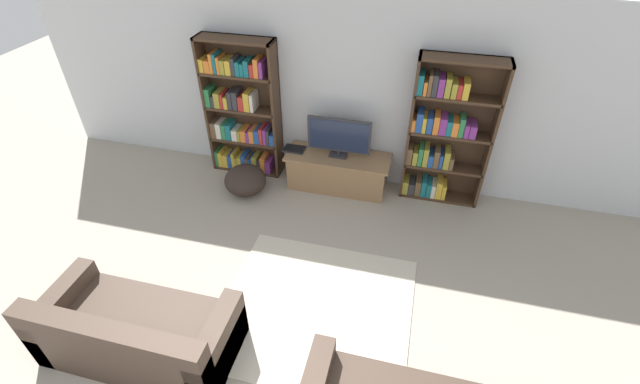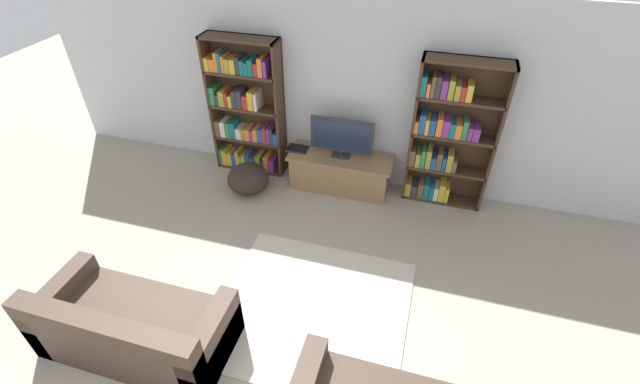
% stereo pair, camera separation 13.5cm
% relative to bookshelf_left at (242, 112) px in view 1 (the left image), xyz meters
% --- Properties ---
extents(wall_back, '(8.80, 0.06, 2.60)m').
position_rel_bookshelf_left_xyz_m(wall_back, '(1.44, 0.18, 0.38)').
color(wall_back, silver).
rests_on(wall_back, ground_plane).
extents(bookshelf_left, '(1.03, 0.30, 1.96)m').
position_rel_bookshelf_left_xyz_m(bookshelf_left, '(0.00, 0.00, 0.00)').
color(bookshelf_left, '#422D1E').
rests_on(bookshelf_left, ground_plane).
extents(bookshelf_right, '(1.03, 0.30, 1.96)m').
position_rel_bookshelf_left_xyz_m(bookshelf_right, '(2.75, 0.00, 0.02)').
color(bookshelf_right, '#422D1E').
rests_on(bookshelf_right, ground_plane).
extents(tv_stand, '(1.43, 0.53, 0.51)m').
position_rel_bookshelf_left_xyz_m(tv_stand, '(1.42, -0.15, -0.66)').
color(tv_stand, '#8E6B47').
rests_on(tv_stand, ground_plane).
extents(television, '(0.85, 0.16, 0.56)m').
position_rel_bookshelf_left_xyz_m(television, '(1.42, -0.13, -0.11)').
color(television, '#2D2D33').
rests_on(television, tv_stand).
extents(laptop, '(0.29, 0.20, 0.03)m').
position_rel_bookshelf_left_xyz_m(laptop, '(0.80, -0.14, -0.40)').
color(laptop, '#28282D').
rests_on(laptop, tv_stand).
extents(area_rug, '(1.93, 1.83, 0.02)m').
position_rel_bookshelf_left_xyz_m(area_rug, '(1.67, -2.29, -0.91)').
color(area_rug, beige).
rests_on(area_rug, ground_plane).
extents(couch_left_sectional, '(1.75, 0.83, 0.77)m').
position_rel_bookshelf_left_xyz_m(couch_left_sectional, '(0.21, -3.15, -0.65)').
color(couch_left_sectional, '#423328').
rests_on(couch_left_sectional, ground_plane).
extents(beanbag_ottoman, '(0.57, 0.57, 0.39)m').
position_rel_bookshelf_left_xyz_m(beanbag_ottoman, '(0.21, -0.58, -0.73)').
color(beanbag_ottoman, '#2D231E').
rests_on(beanbag_ottoman, ground_plane).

